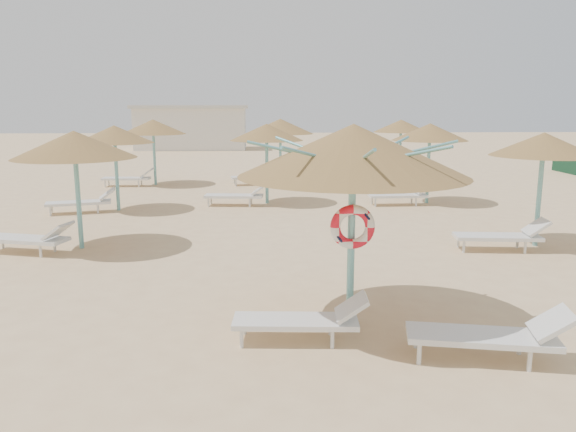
{
  "coord_description": "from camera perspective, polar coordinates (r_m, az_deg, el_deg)",
  "views": [
    {
      "loc": [
        -0.94,
        -7.91,
        3.26
      ],
      "look_at": [
        -0.44,
        1.96,
        1.3
      ],
      "focal_mm": 35.0,
      "sensor_mm": 36.0,
      "label": 1
    }
  ],
  "objects": [
    {
      "name": "lounger_main_a",
      "position": [
        7.95,
        1.68,
        -10.44
      ],
      "size": [
        1.9,
        0.69,
        0.68
      ],
      "rotation": [
        0.0,
        0.0,
        -0.07
      ],
      "color": "silver",
      "rests_on": "ground"
    },
    {
      "name": "lounger_main_b",
      "position": [
        7.83,
        20.05,
        -11.27
      ],
      "size": [
        2.11,
        0.99,
        0.74
      ],
      "rotation": [
        0.0,
        0.0,
        -0.2
      ],
      "color": "silver",
      "rests_on": "ground"
    },
    {
      "name": "main_palapa",
      "position": [
        8.15,
        6.64,
        6.56
      ],
      "size": [
        3.34,
        3.34,
        3.0
      ],
      "color": "#66AEB1",
      "rests_on": "ground"
    },
    {
      "name": "ground",
      "position": [
        8.6,
        3.63,
        -11.06
      ],
      "size": [
        120.0,
        120.0,
        0.0
      ],
      "primitive_type": "plane",
      "color": "#DBBA86",
      "rests_on": "ground"
    },
    {
      "name": "service_hut",
      "position": [
        43.23,
        -9.75,
        8.9
      ],
      "size": [
        8.4,
        4.4,
        3.25
      ],
      "color": "silver",
      "rests_on": "ground"
    },
    {
      "name": "palapa_field",
      "position": [
        19.05,
        -1.7,
        8.36
      ],
      "size": [
        14.22,
        13.99,
        2.7
      ],
      "color": "#66AEB1",
      "rests_on": "ground"
    }
  ]
}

